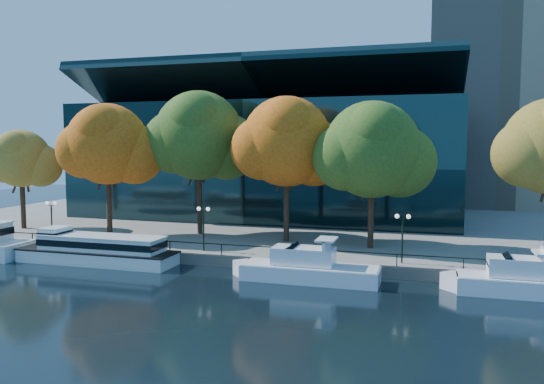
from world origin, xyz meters
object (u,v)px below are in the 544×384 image
(tree_1, at_px, (109,146))
(lamp_0, at_px, (51,212))
(tour_boat, at_px, (93,249))
(tree_0, at_px, (22,160))
(tree_2, at_px, (200,137))
(lamp_2, at_px, (403,227))
(cruiser_near, at_px, (304,267))
(cruiser_far, at_px, (519,280))
(tree_3, at_px, (288,143))
(tree_4, at_px, (374,152))
(lamp_1, at_px, (203,218))

(tree_1, bearing_deg, lamp_0, -129.57)
(tour_boat, xyz_separation_m, tree_0, (-15.90, 9.48, 7.61))
(tree_2, relative_size, lamp_0, 3.82)
(lamp_2, bearing_deg, lamp_0, 180.00)
(lamp_2, bearing_deg, tree_2, 158.42)
(tree_2, bearing_deg, cruiser_near, -41.19)
(cruiser_near, distance_m, cruiser_far, 15.54)
(tree_3, bearing_deg, tree_1, -173.31)
(cruiser_near, distance_m, tree_4, 13.96)
(tour_boat, xyz_separation_m, tree_4, (23.91, 9.19, 8.69))
(cruiser_near, relative_size, tree_3, 0.83)
(cruiser_far, height_order, lamp_0, lamp_0)
(tree_1, height_order, tree_2, tree_2)
(lamp_0, height_order, lamp_1, same)
(tree_0, height_order, tree_2, tree_2)
(tree_2, distance_m, tree_4, 18.91)
(cruiser_near, height_order, tree_3, tree_3)
(cruiser_near, xyz_separation_m, cruiser_far, (15.53, 0.50, 0.02))
(cruiser_near, bearing_deg, lamp_1, 158.62)
(tree_3, bearing_deg, tree_0, -178.82)
(tree_0, xyz_separation_m, tree_1, (12.53, -1.56, 1.60))
(tour_boat, bearing_deg, tree_3, 33.19)
(tree_1, distance_m, lamp_0, 8.80)
(tree_4, distance_m, lamp_1, 16.81)
(lamp_2, bearing_deg, cruiser_far, -23.15)
(lamp_0, relative_size, lamp_2, 1.00)
(cruiser_near, relative_size, lamp_2, 2.95)
(tree_2, bearing_deg, tree_1, -154.97)
(tour_boat, relative_size, tree_3, 1.13)
(tour_boat, relative_size, lamp_1, 4.04)
(tour_boat, bearing_deg, cruiser_far, -0.27)
(cruiser_far, relative_size, tree_4, 0.77)
(lamp_1, height_order, lamp_2, same)
(tree_4, height_order, lamp_1, tree_4)
(tree_2, xyz_separation_m, tree_4, (18.66, -2.76, -1.41))
(tree_3, bearing_deg, tree_2, 169.91)
(tour_boat, height_order, tree_1, tree_1)
(tour_boat, xyz_separation_m, lamp_2, (26.90, 3.38, 2.67))
(tree_0, distance_m, tree_3, 31.44)
(tree_0, distance_m, tree_4, 39.83)
(lamp_0, height_order, lamp_2, same)
(tree_4, bearing_deg, lamp_1, -158.28)
(cruiser_far, bearing_deg, tree_2, 157.98)
(cruiser_near, bearing_deg, tour_boat, 178.07)
(tree_0, bearing_deg, lamp_2, -8.11)
(tree_0, relative_size, tree_4, 0.83)
(cruiser_far, bearing_deg, tree_0, 169.31)
(tree_2, distance_m, lamp_1, 12.05)
(lamp_0, bearing_deg, tree_1, 50.43)
(tour_boat, distance_m, lamp_0, 8.32)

